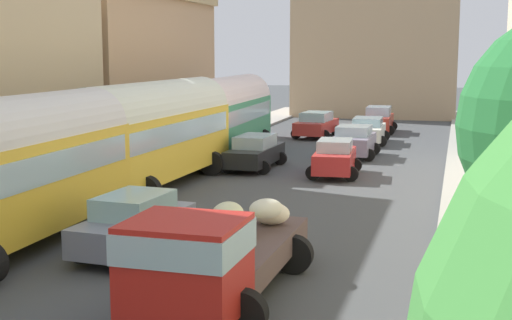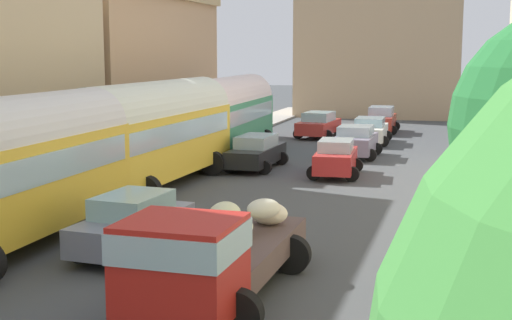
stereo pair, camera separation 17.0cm
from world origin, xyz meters
The scene contains 17 objects.
ground_plane centered at (0.00, 27.00, 0.00)m, with size 154.00×154.00×0.00m, color #424648.
sidewalk_left centered at (-7.25, 27.00, 0.07)m, with size 2.50×70.00×0.14m, color #A59F95.
sidewalk_right centered at (7.25, 27.00, 0.07)m, with size 2.50×70.00×0.14m, color #9A9A90.
building_left_3 centered at (-11.14, 35.71, 4.37)m, with size 5.81×14.28×8.67m.
distant_church centered at (0.00, 57.03, 7.12)m, with size 12.47×6.99×21.08m.
parked_bus_1 centered at (-4.60, 15.50, 2.24)m, with size 3.22×9.07×4.03m.
parked_bus_2 centered at (-4.60, 24.50, 2.23)m, with size 3.50×9.97×4.04m.
parked_bus_3 centered at (-4.60, 33.50, 2.14)m, with size 3.40×8.99×3.88m.
cargo_truck_0 centered at (1.85, 12.75, 1.15)m, with size 2.98×6.70×2.18m.
car_0 centered at (1.60, 28.75, 0.77)m, with size 2.28×3.71×1.52m.
car_1 centered at (1.60, 34.25, 0.79)m, with size 2.38×3.70×1.55m.
car_2 centered at (1.60, 39.75, 0.75)m, with size 2.41×4.27×1.46m.
car_3 centered at (1.60, 45.25, 0.83)m, with size 2.28×4.21×1.66m.
car_5 centered at (-1.44, 16.00, 0.77)m, with size 2.43×4.07×1.54m.
car_6 centered at (-2.09, 29.64, 0.75)m, with size 2.25×4.37×1.49m.
car_7 centered at (-1.74, 41.88, 0.77)m, with size 2.55×4.31×1.52m.
pedestrian_1 centered at (6.87, 15.21, 1.04)m, with size 0.42×0.42×1.81m.
Camera 1 is at (6.46, -0.46, 5.18)m, focal length 50.47 mm.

